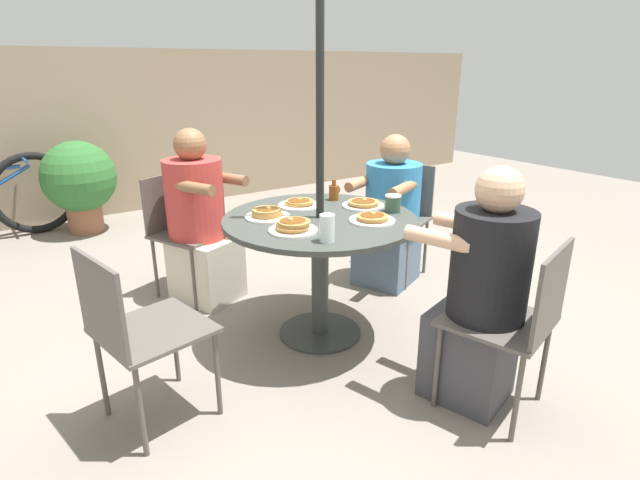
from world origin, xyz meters
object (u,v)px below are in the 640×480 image
(pancake_plate_b, at_px, (293,227))
(syrup_bottle, at_px, (334,192))
(pancake_plate_d, at_px, (372,219))
(drinking_glass_a, at_px, (327,228))
(pancake_plate_a, at_px, (299,204))
(patio_chair_west, at_px, (135,327))
(potted_shrub, at_px, (79,180))
(diner_north, at_px, (480,300))
(coffee_cup, at_px, (393,203))
(patio_chair_north, at_px, (516,317))
(pancake_plate_e, at_px, (267,214))
(pancake_plate_c, at_px, (363,204))
(patio_chair_south, at_px, (182,226))
(patio_chair_east, at_px, (400,212))
(diner_east, at_px, (390,219))
(patio_table, at_px, (320,239))
(diner_south, at_px, (200,225))

(pancake_plate_b, relative_size, syrup_bottle, 1.93)
(pancake_plate_d, xyz_separation_m, drinking_glass_a, (-0.39, -0.13, 0.05))
(pancake_plate_b, bearing_deg, pancake_plate_a, 54.45)
(patio_chair_west, xyz_separation_m, potted_shrub, (0.32, 3.14, 0.02))
(patio_chair_west, height_order, pancake_plate_b, patio_chair_west)
(syrup_bottle, bearing_deg, diner_north, -90.89)
(diner_north, height_order, coffee_cup, diner_north)
(pancake_plate_b, xyz_separation_m, drinking_glass_a, (0.06, -0.22, 0.04))
(patio_chair_north, relative_size, pancake_plate_d, 3.32)
(pancake_plate_e, bearing_deg, patio_chair_north, -65.38)
(coffee_cup, bearing_deg, syrup_bottle, 106.73)
(drinking_glass_a, distance_m, potted_shrub, 3.34)
(pancake_plate_c, bearing_deg, pancake_plate_a, 144.02)
(patio_chair_south, height_order, syrup_bottle, syrup_bottle)
(patio_chair_west, bearing_deg, potted_shrub, 162.78)
(patio_chair_north, distance_m, pancake_plate_d, 0.90)
(drinking_glass_a, bearing_deg, syrup_bottle, 51.87)
(pancake_plate_a, bearing_deg, coffee_cup, -46.70)
(diner_north, relative_size, patio_chair_west, 1.37)
(patio_chair_east, xyz_separation_m, drinking_glass_a, (-1.24, -0.80, 0.31))
(patio_chair_east, distance_m, patio_chair_west, 2.24)
(diner_east, bearing_deg, pancake_plate_a, 74.27)
(diner_east, bearing_deg, coffee_cup, 115.21)
(pancake_plate_d, distance_m, drinking_glass_a, 0.41)
(patio_table, bearing_deg, syrup_bottle, 42.78)
(pancake_plate_e, bearing_deg, drinking_glass_a, -84.34)
(patio_chair_east, height_order, diner_south, diner_south)
(patio_chair_south, bearing_deg, coffee_cup, 102.65)
(patio_chair_east, relative_size, pancake_plate_c, 3.32)
(pancake_plate_e, relative_size, syrup_bottle, 1.93)
(patio_chair_north, relative_size, pancake_plate_a, 3.32)
(diner_south, distance_m, pancake_plate_e, 0.77)
(patio_chair_south, height_order, potted_shrub, potted_shrub)
(diner_north, relative_size, diner_east, 1.06)
(pancake_plate_b, height_order, coffee_cup, coffee_cup)
(patio_chair_east, xyz_separation_m, coffee_cup, (-0.62, -0.59, 0.29))
(patio_chair_west, xyz_separation_m, pancake_plate_d, (1.30, -0.00, 0.26))
(coffee_cup, bearing_deg, pancake_plate_a, 133.30)
(diner_east, distance_m, patio_chair_south, 1.48)
(diner_east, distance_m, pancake_plate_b, 1.27)
(patio_chair_north, relative_size, pancake_plate_e, 3.32)
(pancake_plate_d, bearing_deg, patio_table, 129.96)
(diner_north, xyz_separation_m, drinking_glass_a, (-0.47, 0.57, 0.28))
(patio_table, xyz_separation_m, patio_chair_west, (-1.11, -0.22, -0.11))
(patio_chair_east, xyz_separation_m, potted_shrub, (-1.82, 2.47, 0.02))
(patio_table, xyz_separation_m, drinking_glass_a, (-0.20, -0.35, 0.20))
(patio_table, bearing_deg, drinking_glass_a, -119.35)
(pancake_plate_a, bearing_deg, patio_table, -95.61)
(diner_north, bearing_deg, pancake_plate_b, 107.30)
(patio_chair_north, xyz_separation_m, potted_shrub, (-1.10, 4.00, 0.02))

